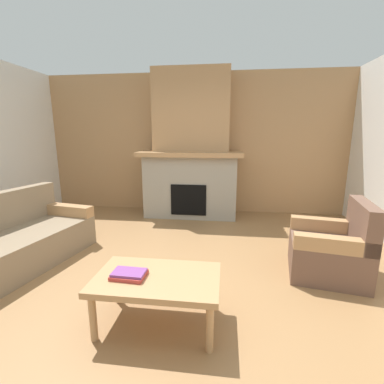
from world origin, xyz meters
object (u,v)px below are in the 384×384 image
Objects in this scene: fireplace at (191,155)px; couch at (12,243)px; armchair at (332,250)px; coffee_table at (157,282)px.

fireplace is 3.12m from couch.
couch is at bearing -175.76° from armchair.
fireplace is 3.23m from coffee_table.
coffee_table is at bearing -87.64° from fireplace.
coffee_table is (1.95, -0.76, 0.09)m from couch.
coffee_table is (0.13, -3.13, -0.79)m from fireplace.
coffee_table is at bearing -21.19° from couch.
couch is (-1.82, -2.37, -0.88)m from fireplace.
fireplace is 2.93m from armchair.
fireplace reaches higher than armchair.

